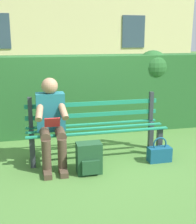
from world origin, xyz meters
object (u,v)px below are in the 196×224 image
(park_bench, at_px, (95,127))
(backpack, at_px, (89,158))
(handbag, at_px, (159,154))
(person_seated, at_px, (51,120))

(park_bench, height_order, backpack, park_bench)
(handbag, bearing_deg, backpack, 7.73)
(backpack, distance_m, handbag, 1.05)
(person_seated, xyz_separation_m, handbag, (-1.46, 0.26, -0.51))
(person_seated, relative_size, backpack, 2.90)
(handbag, bearing_deg, person_seated, -10.06)
(park_bench, distance_m, handbag, 0.98)
(person_seated, bearing_deg, handbag, 169.94)
(park_bench, height_order, handbag, park_bench)
(park_bench, height_order, person_seated, person_seated)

